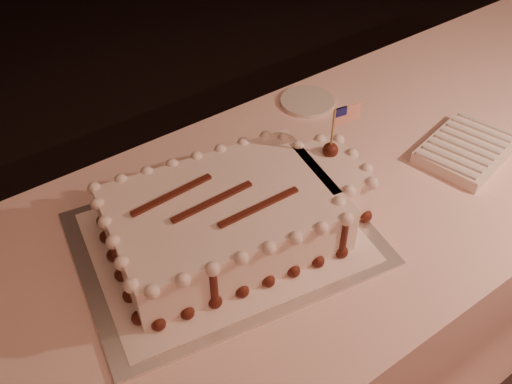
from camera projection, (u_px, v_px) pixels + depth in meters
banquet_table at (332, 282)px, 1.58m from camera, size 2.40×0.80×0.75m
cake_board at (225, 239)px, 1.18m from camera, size 0.66×0.54×0.01m
doily at (225, 237)px, 1.18m from camera, size 0.59×0.48×0.00m
sheet_cake at (238, 214)px, 1.15m from camera, size 0.58×0.39×0.22m
napkin_stack at (466, 150)px, 1.38m from camera, size 0.26×0.21×0.04m
side_plate at (307, 102)px, 1.55m from camera, size 0.15×0.15×0.01m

